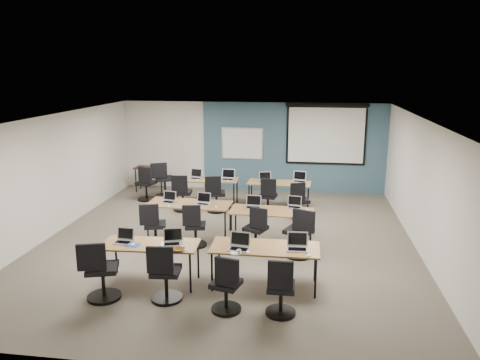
% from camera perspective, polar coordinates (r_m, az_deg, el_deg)
% --- Properties ---
extents(floor, '(8.00, 9.00, 0.02)m').
position_cam_1_polar(floor, '(10.35, -1.50, -7.47)').
color(floor, '#6B6354').
rests_on(floor, ground).
extents(ceiling, '(8.00, 9.00, 0.02)m').
position_cam_1_polar(ceiling, '(9.71, -1.60, 7.57)').
color(ceiling, white).
rests_on(ceiling, ground).
extents(wall_back, '(8.00, 0.04, 2.70)m').
position_cam_1_polar(wall_back, '(14.31, 1.50, 4.07)').
color(wall_back, beige).
rests_on(wall_back, ground).
extents(wall_front, '(8.00, 0.04, 2.70)m').
position_cam_1_polar(wall_front, '(5.79, -9.23, -10.79)').
color(wall_front, beige).
rests_on(wall_front, ground).
extents(wall_left, '(0.04, 9.00, 2.70)m').
position_cam_1_polar(wall_left, '(11.32, -21.94, 0.51)').
color(wall_left, beige).
rests_on(wall_left, ground).
extents(wall_right, '(0.04, 9.00, 2.70)m').
position_cam_1_polar(wall_right, '(10.09, 21.47, -0.96)').
color(wall_right, beige).
rests_on(wall_right, ground).
extents(blue_accent_panel, '(5.50, 0.04, 2.70)m').
position_cam_1_polar(blue_accent_panel, '(14.19, 6.52, 3.91)').
color(blue_accent_panel, '#3D5977').
rests_on(blue_accent_panel, wall_back).
extents(whiteboard, '(1.28, 0.03, 0.98)m').
position_cam_1_polar(whiteboard, '(14.26, 0.27, 4.45)').
color(whiteboard, '#BCBCBC').
rests_on(whiteboard, wall_back).
extents(projector_screen, '(2.40, 0.10, 1.82)m').
position_cam_1_polar(projector_screen, '(14.05, 10.46, 5.89)').
color(projector_screen, black).
rests_on(projector_screen, wall_back).
extents(training_table_front_left, '(1.67, 0.70, 0.73)m').
position_cam_1_polar(training_table_front_left, '(8.37, -10.84, -7.94)').
color(training_table_front_left, olive).
rests_on(training_table_front_left, floor).
extents(training_table_front_right, '(1.85, 0.77, 0.73)m').
position_cam_1_polar(training_table_front_right, '(8.11, 3.06, -8.41)').
color(training_table_front_right, '#A67439').
rests_on(training_table_front_right, floor).
extents(training_table_mid_left, '(1.88, 0.78, 0.73)m').
position_cam_1_polar(training_table_mid_left, '(10.63, -6.22, -3.05)').
color(training_table_mid_left, brown).
rests_on(training_table_mid_left, floor).
extents(training_table_mid_right, '(1.79, 0.75, 0.73)m').
position_cam_1_polar(training_table_mid_right, '(10.07, 3.91, -3.98)').
color(training_table_mid_right, olive).
rests_on(training_table_mid_right, floor).
extents(training_table_back_left, '(1.68, 0.70, 0.73)m').
position_cam_1_polar(training_table_back_left, '(12.87, -3.99, -0.08)').
color(training_table_back_left, olive).
rests_on(training_table_back_left, floor).
extents(training_table_back_right, '(1.67, 0.70, 0.73)m').
position_cam_1_polar(training_table_back_right, '(12.50, 4.80, -0.51)').
color(training_table_back_right, '#A77543').
rests_on(training_table_back_right, floor).
extents(laptop_0, '(0.31, 0.26, 0.24)m').
position_cam_1_polar(laptop_0, '(8.51, -13.96, -6.97)').
color(laptop_0, '#AEAEB4').
rests_on(laptop_0, training_table_front_left).
extents(mouse_0, '(0.08, 0.11, 0.04)m').
position_cam_1_polar(mouse_0, '(8.34, -12.93, -7.68)').
color(mouse_0, white).
rests_on(mouse_0, training_table_front_left).
extents(task_chair_0, '(0.57, 0.56, 1.03)m').
position_cam_1_polar(task_chair_0, '(8.08, -16.66, -11.08)').
color(task_chair_0, black).
rests_on(task_chair_0, floor).
extents(laptop_1, '(0.34, 0.29, 0.26)m').
position_cam_1_polar(laptop_1, '(8.27, -8.31, -7.28)').
color(laptop_1, silver).
rests_on(laptop_1, training_table_front_left).
extents(mouse_1, '(0.07, 0.10, 0.03)m').
position_cam_1_polar(mouse_1, '(8.11, -7.09, -8.06)').
color(mouse_1, white).
rests_on(mouse_1, training_table_front_left).
extents(task_chair_1, '(0.52, 0.52, 1.00)m').
position_cam_1_polar(task_chair_1, '(7.81, -9.16, -11.65)').
color(task_chair_1, black).
rests_on(task_chair_1, floor).
extents(laptop_2, '(0.35, 0.30, 0.27)m').
position_cam_1_polar(laptop_2, '(7.98, -0.07, -7.92)').
color(laptop_2, silver).
rests_on(laptop_2, training_table_front_right).
extents(mouse_2, '(0.09, 0.12, 0.04)m').
position_cam_1_polar(mouse_2, '(7.81, 0.97, -8.81)').
color(mouse_2, white).
rests_on(mouse_2, training_table_front_right).
extents(task_chair_2, '(0.47, 0.47, 0.96)m').
position_cam_1_polar(task_chair_2, '(7.40, -1.68, -13.13)').
color(task_chair_2, black).
rests_on(task_chair_2, floor).
extents(laptop_3, '(0.35, 0.30, 0.27)m').
position_cam_1_polar(laptop_3, '(8.03, 6.99, -7.88)').
color(laptop_3, '#ABABAB').
rests_on(laptop_3, training_table_front_right).
extents(mouse_3, '(0.08, 0.10, 0.03)m').
position_cam_1_polar(mouse_3, '(7.78, 8.36, -9.07)').
color(mouse_3, white).
rests_on(mouse_3, training_table_front_right).
extents(task_chair_3, '(0.47, 0.47, 0.96)m').
position_cam_1_polar(task_chair_3, '(7.33, 4.98, -13.47)').
color(task_chair_3, black).
rests_on(task_chair_3, floor).
extents(laptop_4, '(0.31, 0.27, 0.24)m').
position_cam_1_polar(laptop_4, '(10.76, -8.67, -2.37)').
color(laptop_4, '#ADADB4').
rests_on(laptop_4, training_table_mid_left).
extents(mouse_4, '(0.08, 0.10, 0.03)m').
position_cam_1_polar(mouse_4, '(10.43, -8.68, -3.15)').
color(mouse_4, white).
rests_on(mouse_4, training_table_mid_left).
extents(task_chair_4, '(0.50, 0.49, 0.98)m').
position_cam_1_polar(task_chair_4, '(10.07, -10.46, -5.87)').
color(task_chair_4, black).
rests_on(task_chair_4, floor).
extents(laptop_5, '(0.32, 0.28, 0.25)m').
position_cam_1_polar(laptop_5, '(10.52, -4.51, -2.61)').
color(laptop_5, '#ACACAD').
rests_on(laptop_5, training_table_mid_left).
extents(mouse_5, '(0.07, 0.10, 0.03)m').
position_cam_1_polar(mouse_5, '(10.26, -2.92, -3.30)').
color(mouse_5, white).
rests_on(mouse_5, training_table_mid_left).
extents(task_chair_5, '(0.47, 0.47, 0.96)m').
position_cam_1_polar(task_chair_5, '(9.96, -5.56, -5.98)').
color(task_chair_5, black).
rests_on(task_chair_5, floor).
extents(laptop_6, '(0.33, 0.28, 0.25)m').
position_cam_1_polar(laptop_6, '(10.24, 1.62, -3.02)').
color(laptop_6, silver).
rests_on(laptop_6, training_table_mid_right).
extents(mouse_6, '(0.07, 0.10, 0.03)m').
position_cam_1_polar(mouse_6, '(10.12, 2.71, -3.53)').
color(mouse_6, white).
rests_on(mouse_6, training_table_mid_right).
extents(task_chair_6, '(0.50, 0.48, 0.96)m').
position_cam_1_polar(task_chair_6, '(9.74, 2.00, -6.38)').
color(task_chair_6, black).
rests_on(task_chair_6, floor).
extents(laptop_7, '(0.31, 0.26, 0.24)m').
position_cam_1_polar(laptop_7, '(10.32, 6.66, -2.99)').
color(laptop_7, '#A5A4AB').
rests_on(laptop_7, training_table_mid_right).
extents(mouse_7, '(0.06, 0.09, 0.03)m').
position_cam_1_polar(mouse_7, '(10.14, 8.18, -3.63)').
color(mouse_7, white).
rests_on(mouse_7, training_table_mid_right).
extents(task_chair_7, '(0.60, 0.56, 1.04)m').
position_cam_1_polar(task_chair_7, '(9.46, 7.28, -6.86)').
color(task_chair_7, black).
rests_on(task_chair_7, floor).
extents(laptop_8, '(0.35, 0.29, 0.26)m').
position_cam_1_polar(laptop_8, '(12.92, -5.43, 0.47)').
color(laptop_8, '#B4B4B6').
rests_on(laptop_8, training_table_back_left).
extents(mouse_8, '(0.10, 0.12, 0.04)m').
position_cam_1_polar(mouse_8, '(12.73, -5.20, 0.03)').
color(mouse_8, white).
rests_on(mouse_8, training_table_back_left).
extents(task_chair_8, '(0.52, 0.52, 1.00)m').
position_cam_1_polar(task_chair_8, '(12.43, -7.08, -1.93)').
color(task_chair_8, black).
rests_on(task_chair_8, floor).
extents(laptop_9, '(0.36, 0.31, 0.27)m').
position_cam_1_polar(laptop_9, '(12.77, -1.49, 0.37)').
color(laptop_9, '#ACACAC').
rests_on(laptop_9, training_table_back_left).
extents(mouse_9, '(0.07, 0.10, 0.03)m').
position_cam_1_polar(mouse_9, '(12.56, -1.49, -0.12)').
color(mouse_9, white).
rests_on(mouse_9, training_table_back_left).
extents(task_chair_9, '(0.51, 0.51, 0.99)m').
position_cam_1_polar(task_chair_9, '(12.26, -3.00, -2.07)').
color(task_chair_9, black).
rests_on(task_chair_9, floor).
extents(laptop_10, '(0.33, 0.28, 0.25)m').
position_cam_1_polar(laptop_10, '(12.55, 3.03, 0.10)').
color(laptop_10, silver).
rests_on(laptop_10, training_table_back_right).
extents(mouse_10, '(0.08, 0.11, 0.03)m').
position_cam_1_polar(mouse_10, '(12.41, 4.01, -0.31)').
color(mouse_10, white).
rests_on(mouse_10, training_table_back_right).
extents(task_chair_10, '(0.49, 0.49, 0.97)m').
position_cam_1_polar(task_chair_10, '(12.11, 3.43, -2.33)').
color(task_chair_10, black).
rests_on(task_chair_10, floor).
extents(laptop_11, '(0.35, 0.30, 0.27)m').
position_cam_1_polar(laptop_11, '(12.63, 7.28, 0.11)').
color(laptop_11, beige).
rests_on(laptop_11, training_table_back_right).
extents(mouse_11, '(0.08, 0.11, 0.03)m').
position_cam_1_polar(mouse_11, '(12.42, 7.76, -0.40)').
color(mouse_11, white).
rests_on(mouse_11, training_table_back_right).
extents(task_chair_11, '(0.48, 0.47, 0.95)m').
position_cam_1_polar(task_chair_11, '(11.83, 7.24, -2.85)').
color(task_chair_11, black).
rests_on(task_chair_11, floor).
extents(blue_mousepad, '(0.26, 0.23, 0.01)m').
position_cam_1_polar(blue_mousepad, '(8.35, -12.96, -7.73)').
color(blue_mousepad, '#153DA3').
rests_on(blue_mousepad, training_table_front_left).
extents(snack_bowl, '(0.25, 0.25, 0.06)m').
position_cam_1_polar(snack_bowl, '(7.94, -7.54, -8.45)').
color(snack_bowl, brown).
rests_on(snack_bowl, training_table_front_left).
extents(snack_plate, '(0.22, 0.22, 0.01)m').
position_cam_1_polar(snack_plate, '(7.81, -0.54, -8.86)').
color(snack_plate, white).
rests_on(snack_plate, training_table_front_right).
extents(coffee_cup, '(0.07, 0.07, 0.05)m').
position_cam_1_polar(coffee_cup, '(7.76, -0.14, -8.79)').
color(coffee_cup, white).
rests_on(coffee_cup, snack_plate).
extents(utility_table, '(0.92, 0.51, 0.75)m').
position_cam_1_polar(utility_table, '(14.52, -10.89, 1.18)').
color(utility_table, black).
rests_on(utility_table, floor).
extents(spare_chair_a, '(0.62, 0.58, 1.05)m').
position_cam_1_polar(spare_chair_a, '(13.81, -9.30, -0.32)').
color(spare_chair_a, black).
rests_on(spare_chair_a, floor).
extents(spare_chair_b, '(0.53, 0.52, 1.00)m').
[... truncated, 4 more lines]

